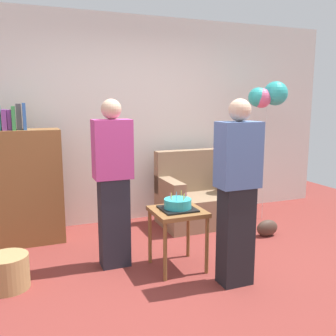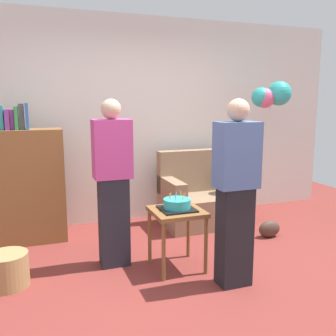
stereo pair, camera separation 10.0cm
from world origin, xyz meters
The scene contains 11 objects.
ground_plane centered at (0.00, 0.00, 0.00)m, with size 8.00×8.00×0.00m, color maroon.
wall_back centered at (0.00, 2.05, 1.35)m, with size 6.00×0.10×2.70m, color silver.
couch centered at (0.78, 1.50, 0.34)m, with size 1.10×0.70×0.96m.
bookshelf centered at (-1.39, 1.58, 0.68)m, with size 0.80×0.36×1.59m.
side_table centered at (-0.05, 0.34, 0.50)m, with size 0.48×0.48×0.59m.
birthday_cake centered at (-0.05, 0.34, 0.64)m, with size 0.32×0.32×0.17m.
person_blowing_candles centered at (-0.60, 0.62, 0.83)m, with size 0.36×0.22×1.63m.
person_holding_cake centered at (0.31, -0.14, 0.83)m, with size 0.36×0.22×1.63m.
wicker_basket centered at (-1.58, 0.50, 0.15)m, with size 0.36×0.36×0.30m, color #A88451.
handbag centered at (1.30, 0.74, 0.10)m, with size 0.28×0.14×0.20m, color #473328.
balloon_bunch centered at (1.65, 1.35, 1.67)m, with size 0.51×0.40×1.86m.
Camera 2 is at (-1.31, -2.87, 1.61)m, focal length 40.14 mm.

